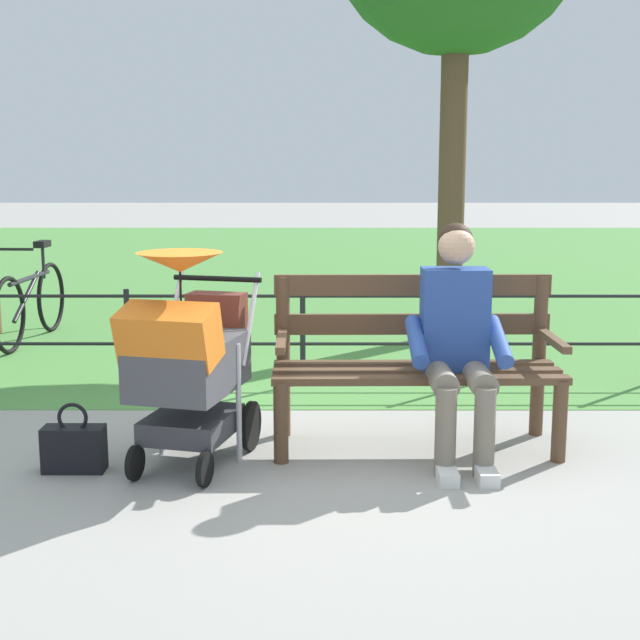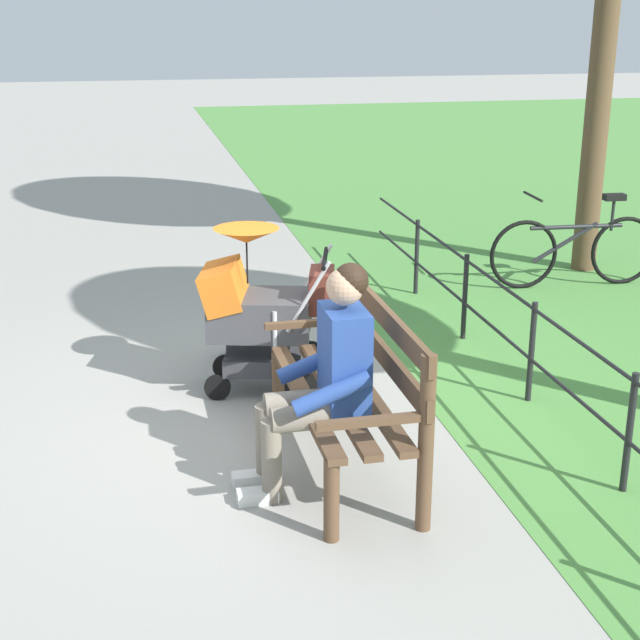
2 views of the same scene
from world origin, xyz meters
The scene contains 8 objects.
ground_plane centered at (0.00, 0.00, 0.00)m, with size 60.00×60.00×0.00m, color #9E9B93.
grass_lawn centered at (0.00, -8.80, 0.00)m, with size 40.00×16.00×0.01m, color #518E42.
park_bench centered at (-0.66, -0.12, 0.53)m, with size 1.61×0.62×0.96m.
person_on_bench centered at (-0.87, 0.11, 0.68)m, with size 0.54×0.74×1.28m.
stroller centered at (0.56, 0.26, 0.59)m, with size 0.69×0.97×1.15m.
handbag centered at (1.16, 0.34, 0.13)m, with size 0.32×0.14×0.37m.
park_fence centered at (-0.27, -1.49, 0.42)m, with size 7.62×0.04×0.70m.
bicycle centered at (2.46, -3.03, 0.36)m, with size 0.44×1.66×0.89m.
Camera 1 is at (-0.13, 4.76, 1.60)m, focal length 49.50 mm.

